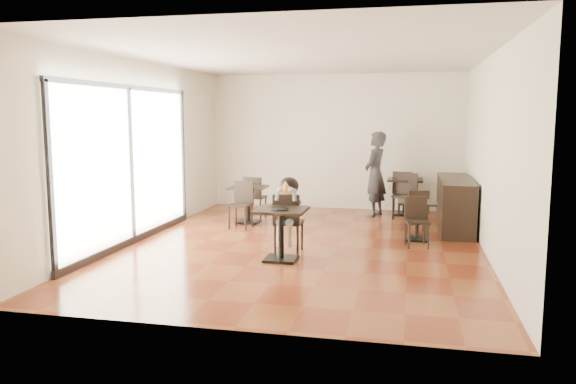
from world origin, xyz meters
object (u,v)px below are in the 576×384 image
(child_table, at_px, (281,235))
(chair_back_a, at_px, (405,193))
(child, at_px, (289,215))
(chair_mid_a, at_px, (417,212))
(cafe_table_mid, at_px, (417,221))
(adult_patron, at_px, (375,174))
(child_chair, at_px, (289,223))
(chair_left_a, at_px, (255,197))
(chair_left_b, at_px, (241,205))
(chair_back_b, at_px, (405,196))
(cafe_table_back, at_px, (405,197))
(cafe_table_left, at_px, (248,205))
(chair_mid_b, at_px, (417,222))

(child_table, distance_m, chair_back_a, 4.94)
(child, xyz_separation_m, chair_mid_a, (2.06, 1.91, -0.19))
(child, xyz_separation_m, cafe_table_mid, (2.06, 1.36, -0.26))
(adult_patron, distance_m, chair_mid_a, 2.05)
(child_table, height_order, cafe_table_mid, child_table)
(child_chair, height_order, cafe_table_mid, child_chair)
(chair_left_a, relative_size, chair_left_b, 1.00)
(child, distance_m, chair_back_a, 4.44)
(child, relative_size, chair_back_b, 1.25)
(adult_patron, xyz_separation_m, cafe_table_back, (0.65, 0.30, -0.53))
(chair_left_a, bearing_deg, adult_patron, -156.76)
(adult_patron, relative_size, chair_left_a, 2.04)
(cafe_table_back, height_order, chair_left_a, chair_left_a)
(cafe_table_left, bearing_deg, adult_patron, 28.61)
(child_chair, relative_size, chair_back_a, 0.99)
(child, height_order, cafe_table_mid, child)
(child, height_order, chair_back_a, child)
(child_chair, height_order, chair_mid_b, child_chair)
(chair_back_b, bearing_deg, chair_mid_b, -66.70)
(cafe_table_mid, height_order, chair_back_a, chair_back_a)
(chair_back_b, bearing_deg, chair_left_b, -134.20)
(chair_left_a, distance_m, chair_back_a, 3.39)
(cafe_table_mid, distance_m, chair_back_a, 2.70)
(cafe_table_mid, distance_m, chair_mid_b, 0.55)
(child_table, distance_m, adult_patron, 4.42)
(cafe_table_back, height_order, chair_back_a, chair_back_a)
(child, height_order, chair_mid_b, child)
(child_chair, distance_m, cafe_table_mid, 2.47)
(adult_patron, height_order, chair_mid_a, adult_patron)
(chair_mid_a, relative_size, chair_left_a, 0.93)
(chair_mid_b, distance_m, chair_left_a, 3.98)
(adult_patron, height_order, chair_back_b, adult_patron)
(cafe_table_mid, height_order, cafe_table_back, cafe_table_back)
(cafe_table_back, relative_size, chair_mid_a, 0.96)
(child, relative_size, cafe_table_left, 1.61)
(cafe_table_mid, height_order, chair_back_b, chair_back_b)
(cafe_table_back, distance_m, chair_mid_b, 3.18)
(cafe_table_left, height_order, chair_back_b, chair_back_b)
(chair_mid_b, relative_size, chair_left_a, 0.93)
(child, bearing_deg, chair_back_b, 62.11)
(child, relative_size, cafe_table_back, 1.50)
(adult_patron, distance_m, chair_left_a, 2.70)
(child_chair, relative_size, cafe_table_left, 1.28)
(chair_left_b, relative_size, chair_back_b, 0.93)
(chair_left_b, bearing_deg, child, -47.06)
(adult_patron, xyz_separation_m, chair_mid_b, (0.90, -2.87, -0.51))
(child_chair, height_order, child, child)
(chair_mid_b, xyz_separation_m, chair_back_a, (-0.25, 3.24, 0.07))
(chair_back_a, height_order, chair_back_b, same)
(chair_back_a, bearing_deg, chair_mid_a, 114.49)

